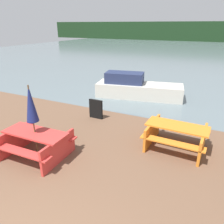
# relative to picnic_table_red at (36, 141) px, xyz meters

# --- Properties ---
(water) EXTENTS (60.00, 50.00, 0.00)m
(water) POSITION_rel_picnic_table_red_xyz_m (1.95, 28.86, -0.45)
(water) COLOR slate
(water) RESTS_ON ground_plane
(far_treeline) EXTENTS (80.00, 1.60, 4.00)m
(far_treeline) POSITION_rel_picnic_table_red_xyz_m (1.95, 48.86, 1.55)
(far_treeline) COLOR #193319
(far_treeline) RESTS_ON water
(picnic_table_red) EXTENTS (1.80, 1.43, 0.73)m
(picnic_table_red) POSITION_rel_picnic_table_red_xyz_m (0.00, 0.00, 0.00)
(picnic_table_red) COLOR red
(picnic_table_red) RESTS_ON ground_plane
(picnic_table_orange) EXTENTS (1.78, 1.43, 0.73)m
(picnic_table_orange) POSITION_rel_picnic_table_red_xyz_m (3.37, 2.09, 0.00)
(picnic_table_orange) COLOR orange
(picnic_table_orange) RESTS_ON ground_plane
(umbrella_navy) EXTENTS (0.31, 0.31, 2.03)m
(umbrella_navy) POSITION_rel_picnic_table_red_xyz_m (0.00, 0.00, 1.08)
(umbrella_navy) COLOR brown
(umbrella_navy) RESTS_ON ground_plane
(boat) EXTENTS (4.37, 2.10, 1.21)m
(boat) POSITION_rel_picnic_table_red_xyz_m (0.63, 6.21, 0.01)
(boat) COLOR beige
(boat) RESTS_ON water
(signboard) EXTENTS (0.55, 0.08, 0.75)m
(signboard) POSITION_rel_picnic_table_red_xyz_m (0.15, 3.00, -0.07)
(signboard) COLOR black
(signboard) RESTS_ON ground_plane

